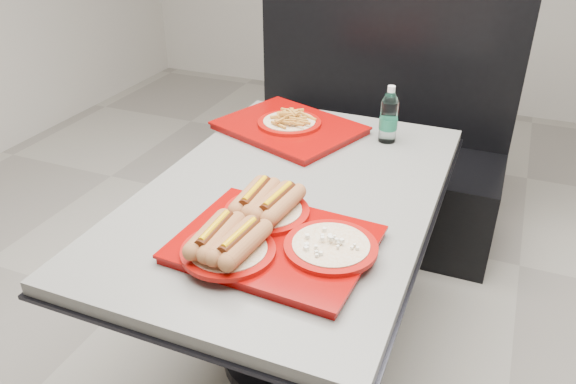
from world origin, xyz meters
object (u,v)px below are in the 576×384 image
at_px(tray_near, 269,234).
at_px(tray_far, 289,124).
at_px(booth_bench, 371,152).
at_px(diner_table, 291,232).
at_px(water_bottle, 389,118).

height_order(tray_near, tray_far, tray_near).
xyz_separation_m(booth_bench, tray_far, (-0.18, -0.66, 0.38)).
distance_m(booth_bench, tray_far, 0.78).
bearing_deg(tray_far, booth_bench, 74.48).
distance_m(diner_table, booth_bench, 1.11).
xyz_separation_m(diner_table, tray_near, (0.06, -0.32, 0.21)).
bearing_deg(tray_far, tray_near, -71.77).
bearing_deg(tray_near, booth_bench, 92.60).
bearing_deg(booth_bench, diner_table, -90.00).
distance_m(diner_table, water_bottle, 0.59).
xyz_separation_m(diner_table, water_bottle, (0.20, 0.49, 0.26)).
distance_m(booth_bench, tray_near, 1.47).
relative_size(booth_bench, tray_far, 2.17).
xyz_separation_m(diner_table, booth_bench, (0.00, 1.09, -0.18)).
distance_m(diner_table, tray_near, 0.38).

